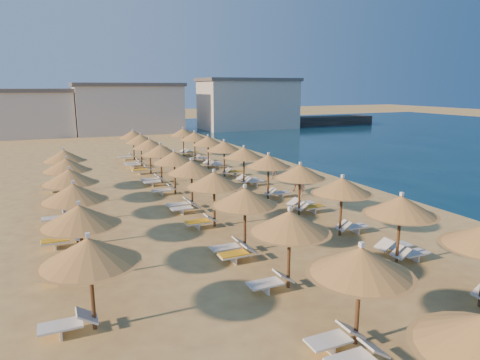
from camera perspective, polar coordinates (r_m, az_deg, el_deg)
name	(u,v)px	position (r m, az deg, el deg)	size (l,w,h in m)	color
ground	(265,220)	(22.49, 3.40, -5.32)	(220.00, 220.00, 0.00)	#E3BA63
jetty	(295,122)	(76.00, 7.32, 7.72)	(30.00, 4.00, 1.50)	black
hotel_blocks	(146,108)	(66.41, -12.44, 9.42)	(49.67, 10.39, 8.10)	beige
parasol_row_east	(268,162)	(26.06, 3.82, 2.45)	(2.86, 39.05, 2.91)	brown
parasol_row_west	(191,168)	(24.20, -6.49, 1.63)	(2.86, 39.05, 2.91)	brown
parasol_row_inland	(71,185)	(21.38, -21.55, -0.60)	(2.86, 20.96, 2.91)	brown
loungers	(211,201)	(24.68, -3.94, -2.87)	(14.28, 37.73, 0.66)	white
beachgoer_b	(298,180)	(28.40, 7.71, -0.06)	(0.74, 0.58, 1.52)	tan
beachgoer_c	(274,168)	(32.27, 4.62, 1.55)	(0.91, 0.38, 1.56)	tan
beachgoer_a	(301,181)	(27.28, 8.16, -0.17)	(0.70, 0.46, 1.91)	tan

